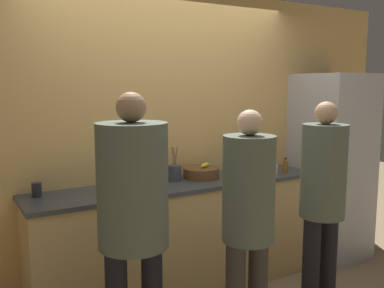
{
  "coord_description": "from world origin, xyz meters",
  "views": [
    {
      "loc": [
        -1.69,
        -2.77,
        1.78
      ],
      "look_at": [
        0.0,
        0.13,
        1.31
      ],
      "focal_mm": 40.0,
      "sensor_mm": 36.0,
      "label": 1
    }
  ],
  "objects": [
    {
      "name": "bottle_clear",
      "position": [
        0.89,
        0.16,
        1.01
      ],
      "size": [
        0.05,
        0.05,
        0.14
      ],
      "color": "silver",
      "rests_on": "counter"
    },
    {
      "name": "potted_plant",
      "position": [
        0.8,
        0.43,
        1.09
      ],
      "size": [
        0.16,
        0.16,
        0.24
      ],
      "color": "#9E6042",
      "rests_on": "counter"
    },
    {
      "name": "utensil_crock",
      "position": [
        -0.02,
        0.4,
        1.03
      ],
      "size": [
        0.11,
        0.11,
        0.29
      ],
      "color": "#3D424C",
      "rests_on": "counter"
    },
    {
      "name": "person_center",
      "position": [
        -0.05,
        -0.67,
        0.96
      ],
      "size": [
        0.34,
        0.34,
        1.62
      ],
      "color": "#38332D",
      "rests_on": "ground_plane"
    },
    {
      "name": "counter",
      "position": [
        0.0,
        0.33,
        0.48
      ],
      "size": [
        2.57,
        0.59,
        0.96
      ],
      "color": "tan",
      "rests_on": "ground_plane"
    },
    {
      "name": "person_left",
      "position": [
        -0.77,
        -0.51,
        1.08
      ],
      "size": [
        0.42,
        0.42,
        1.74
      ],
      "color": "black",
      "rests_on": "ground_plane"
    },
    {
      "name": "fruit_bowl",
      "position": [
        0.24,
        0.38,
        1.01
      ],
      "size": [
        0.32,
        0.32,
        0.13
      ],
      "color": "brown",
      "rests_on": "counter"
    },
    {
      "name": "refrigerator",
      "position": [
        1.72,
        0.25,
        0.94
      ],
      "size": [
        0.63,
        0.7,
        1.88
      ],
      "color": "#B7B7BC",
      "rests_on": "ground_plane"
    },
    {
      "name": "person_right",
      "position": [
        0.71,
        -0.58,
        0.98
      ],
      "size": [
        0.33,
        0.33,
        1.66
      ],
      "color": "black",
      "rests_on": "ground_plane"
    },
    {
      "name": "bottle_amber",
      "position": [
        1.04,
        0.18,
        1.01
      ],
      "size": [
        0.05,
        0.05,
        0.14
      ],
      "color": "brown",
      "rests_on": "counter"
    },
    {
      "name": "wall_back",
      "position": [
        0.0,
        0.61,
        1.3
      ],
      "size": [
        5.2,
        0.06,
        2.6
      ],
      "color": "#E0B266",
      "rests_on": "ground_plane"
    },
    {
      "name": "cup_black",
      "position": [
        -1.14,
        0.45,
        1.01
      ],
      "size": [
        0.07,
        0.07,
        0.1
      ],
      "color": "#28282D",
      "rests_on": "counter"
    }
  ]
}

